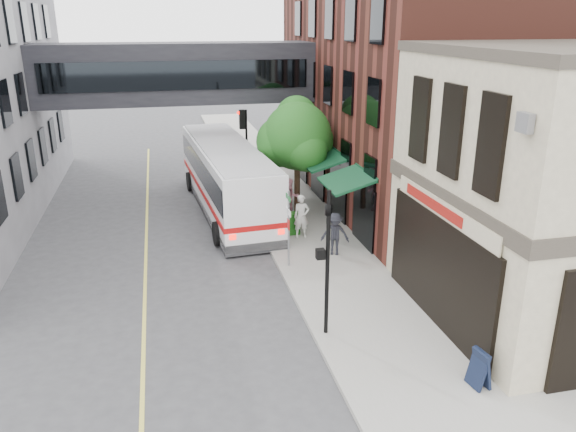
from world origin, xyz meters
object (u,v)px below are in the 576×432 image
bus (227,175)px  sandwich_board (480,369)px  pedestrian_a (301,216)px  pedestrian_c (335,234)px  newspaper_box (294,223)px  pedestrian_b (290,198)px

bus → sandwich_board: bus is taller
bus → pedestrian_a: bus is taller
pedestrian_c → sandwich_board: size_ratio=1.70×
sandwich_board → pedestrian_c: bearing=88.3°
pedestrian_c → newspaper_box: size_ratio=1.80×
pedestrian_c → sandwich_board: (1.04, -9.08, -0.36)m
bus → newspaper_box: size_ratio=12.73×
pedestrian_a → bus: bearing=120.4°
pedestrian_a → pedestrian_c: 2.33m
sandwich_board → newspaper_box: bearing=92.0°
pedestrian_a → sandwich_board: 11.42m
bus → sandwich_board: 16.65m
pedestrian_a → sandwich_board: (1.87, -11.25, -0.42)m
bus → pedestrian_c: (3.45, -6.91, -0.82)m
pedestrian_b → bus: bearing=134.6°
pedestrian_a → newspaper_box: pedestrian_a is taller
pedestrian_b → pedestrian_c: 4.80m
pedestrian_a → sandwich_board: size_ratio=1.82×
bus → sandwich_board: bearing=-74.3°
newspaper_box → pedestrian_b: bearing=75.9°
pedestrian_a → pedestrian_c: pedestrian_a is taller
bus → pedestrian_c: bearing=-63.5°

